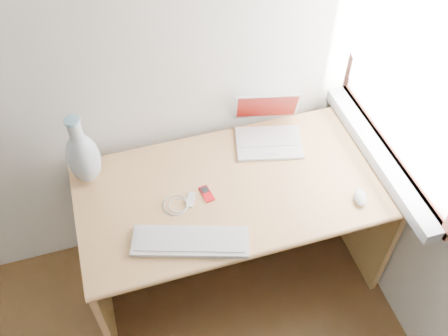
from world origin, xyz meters
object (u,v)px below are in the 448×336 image
object	(u,v)px
external_keyboard	(190,241)
vase	(83,156)
laptop	(266,131)
desk	(229,200)

from	to	relation	value
external_keyboard	vase	distance (m)	0.59
laptop	external_keyboard	size ratio (longest dim) A/B	0.71
desk	laptop	distance (m)	0.38
desk	laptop	size ratio (longest dim) A/B	4.00
laptop	external_keyboard	distance (m)	0.69
external_keyboard	vase	world-z (taller)	vase
desk	external_keyboard	world-z (taller)	external_keyboard
laptop	vase	xyz separation A→B (m)	(-0.85, -0.01, 0.10)
desk	vase	size ratio (longest dim) A/B	3.87
vase	external_keyboard	bearing A→B (deg)	-52.83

